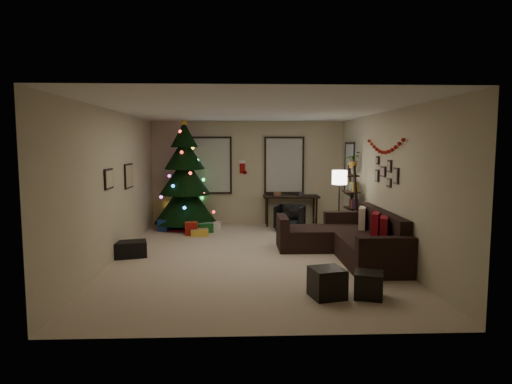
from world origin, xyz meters
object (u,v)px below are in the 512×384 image
at_px(christmas_tree, 185,181).
at_px(desk, 291,199).
at_px(sofa, 349,240).
at_px(desk_chair, 290,217).
at_px(bookshelf, 353,203).

xyz_separation_m(christmas_tree, desk, (2.70, 0.26, -0.51)).
bearing_deg(sofa, desk_chair, 107.72).
xyz_separation_m(sofa, desk_chair, (-0.82, 2.58, 0.02)).
xyz_separation_m(sofa, desk, (-0.72, 3.23, 0.40)).
height_order(desk_chair, bookshelf, bookshelf).
distance_m(christmas_tree, desk, 2.76).
distance_m(desk, bookshelf, 2.07).
height_order(desk, desk_chair, desk).
bearing_deg(desk_chair, desk, 101.07).
bearing_deg(desk, desk_chair, -99.09).
relative_size(sofa, desk, 1.96).
height_order(christmas_tree, bookshelf, christmas_tree).
height_order(christmas_tree, sofa, christmas_tree).
xyz_separation_m(christmas_tree, bookshelf, (3.89, -1.43, -0.40)).
height_order(sofa, desk_chair, sofa).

